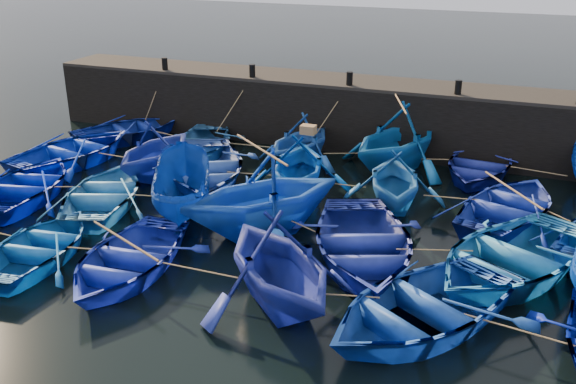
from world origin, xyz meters
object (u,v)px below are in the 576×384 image
(boat_8, at_px, (203,168))
(boat_0, at_px, (129,129))
(wooden_crate, at_px, (308,130))
(boat_13, at_px, (27,185))

(boat_8, bearing_deg, boat_0, 120.57)
(boat_8, xyz_separation_m, wooden_crate, (3.67, 0.25, 1.66))
(boat_8, distance_m, boat_13, 5.64)
(boat_13, relative_size, wooden_crate, 10.21)
(boat_8, relative_size, wooden_crate, 12.21)
(wooden_crate, bearing_deg, boat_0, 161.11)
(boat_0, xyz_separation_m, boat_8, (5.16, -3.27, 0.11))
(boat_13, xyz_separation_m, wooden_crate, (8.29, 3.49, 1.76))
(wooden_crate, bearing_deg, boat_8, -176.14)
(boat_0, bearing_deg, boat_8, -178.10)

